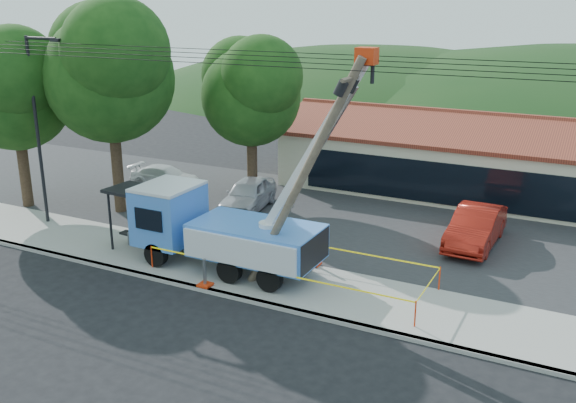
% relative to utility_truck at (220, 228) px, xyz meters
% --- Properties ---
extents(ground, '(120.00, 120.00, 0.00)m').
position_rel_utility_truck_xyz_m(ground, '(3.34, -4.11, -1.83)').
color(ground, black).
rests_on(ground, ground).
extents(curb, '(60.00, 0.25, 0.15)m').
position_rel_utility_truck_xyz_m(curb, '(3.34, -2.01, -1.75)').
color(curb, '#A09F96').
rests_on(curb, ground).
extents(sidewalk, '(60.00, 4.00, 0.15)m').
position_rel_utility_truck_xyz_m(sidewalk, '(3.34, -0.11, -1.75)').
color(sidewalk, '#A09F96').
rests_on(sidewalk, ground).
extents(parking_lot, '(60.00, 12.00, 0.10)m').
position_rel_utility_truck_xyz_m(parking_lot, '(3.34, 7.89, -1.78)').
color(parking_lot, '#28282B').
rests_on(parking_lot, ground).
extents(strip_mall, '(22.50, 8.53, 4.67)m').
position_rel_utility_truck_xyz_m(strip_mall, '(7.34, 15.88, 0.05)').
color(strip_mall, beige).
rests_on(strip_mall, ground).
extents(streetlight, '(2.13, 0.22, 9.00)m').
position_rel_utility_truck_xyz_m(streetlight, '(-10.45, 0.89, 3.48)').
color(streetlight, black).
rests_on(streetlight, ground).
extents(tree_west_near, '(7.56, 6.72, 10.80)m').
position_rel_utility_truck_xyz_m(tree_west_near, '(-8.66, 3.89, 5.70)').
color(tree_west_near, '#332316').
rests_on(tree_west_near, ground).
extents(tree_west_far, '(6.84, 6.08, 9.48)m').
position_rel_utility_truck_xyz_m(tree_west_far, '(-13.66, 2.39, 4.71)').
color(tree_west_far, '#332316').
rests_on(tree_west_far, ground).
extents(tree_lot, '(6.30, 5.60, 8.94)m').
position_rel_utility_truck_xyz_m(tree_lot, '(-3.66, 8.89, 4.38)').
color(tree_lot, '#332316').
rests_on(tree_lot, ground).
extents(hill_west, '(78.40, 56.00, 28.00)m').
position_rel_utility_truck_xyz_m(hill_west, '(-11.66, 50.89, -1.83)').
color(hill_west, '#133513').
rests_on(hill_west, ground).
extents(utility_truck, '(10.08, 4.22, 8.91)m').
position_rel_utility_truck_xyz_m(utility_truck, '(0.00, 0.00, 0.00)').
color(utility_truck, black).
rests_on(utility_truck, ground).
extents(leaning_pole, '(4.55, 1.71, 8.78)m').
position_rel_utility_truck_xyz_m(leaning_pole, '(4.08, -0.59, 3.09)').
color(leaning_pole, brown).
rests_on(leaning_pole, ground).
extents(bus_shelter, '(2.92, 1.91, 2.72)m').
position_rel_utility_truck_xyz_m(bus_shelter, '(-4.01, 0.21, 0.33)').
color(bus_shelter, black).
rests_on(bus_shelter, ground).
extents(caution_tape, '(10.98, 3.24, 0.94)m').
position_rel_utility_truck_xyz_m(caution_tape, '(2.98, 0.26, -0.97)').
color(caution_tape, red).
rests_on(caution_tape, ground).
extents(car_silver, '(2.69, 5.00, 1.62)m').
position_rel_utility_truck_xyz_m(car_silver, '(-2.90, 7.11, -1.83)').
color(car_silver, '#B0B1B8').
rests_on(car_silver, ground).
extents(car_red, '(1.91, 5.17, 1.69)m').
position_rel_utility_truck_xyz_m(car_red, '(8.65, 7.29, -1.83)').
color(car_red, '#A01A10').
rests_on(car_red, ground).
extents(car_white, '(4.38, 2.06, 1.24)m').
position_rel_utility_truck_xyz_m(car_white, '(-9.29, 8.55, -1.83)').
color(car_white, silver).
rests_on(car_white, ground).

